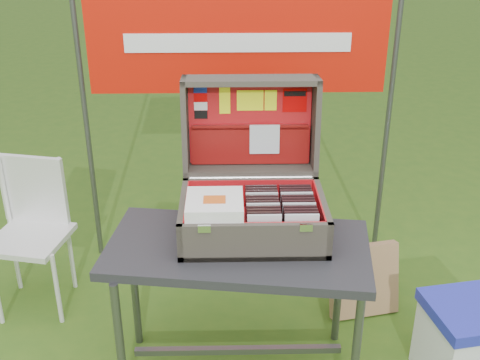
{
  "coord_description": "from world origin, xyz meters",
  "views": [
    {
      "loc": [
        -0.06,
        -2.09,
        2.01
      ],
      "look_at": [
        -0.01,
        0.1,
        0.96
      ],
      "focal_mm": 45.0,
      "sensor_mm": 36.0,
      "label": 1
    }
  ],
  "objects_px": {
    "table": "(238,311)",
    "chair": "(30,241)",
    "cooler": "(476,342)",
    "cardboard_box": "(364,280)",
    "suitcase": "(253,165)"
  },
  "relations": [
    {
      "from": "cooler",
      "to": "cardboard_box",
      "type": "xyz_separation_m",
      "value": [
        -0.4,
        0.5,
        -0.01
      ]
    },
    {
      "from": "suitcase",
      "to": "cooler",
      "type": "height_order",
      "value": "suitcase"
    },
    {
      "from": "cardboard_box",
      "to": "cooler",
      "type": "bearing_deg",
      "value": -63.46
    },
    {
      "from": "cardboard_box",
      "to": "table",
      "type": "bearing_deg",
      "value": -158.64
    },
    {
      "from": "cooler",
      "to": "cardboard_box",
      "type": "height_order",
      "value": "cooler"
    },
    {
      "from": "suitcase",
      "to": "chair",
      "type": "bearing_deg",
      "value": 161.37
    },
    {
      "from": "suitcase",
      "to": "chair",
      "type": "relative_size",
      "value": 0.77
    },
    {
      "from": "chair",
      "to": "cooler",
      "type": "bearing_deg",
      "value": -3.42
    },
    {
      "from": "suitcase",
      "to": "chair",
      "type": "height_order",
      "value": "suitcase"
    },
    {
      "from": "table",
      "to": "cardboard_box",
      "type": "relative_size",
      "value": 2.85
    },
    {
      "from": "chair",
      "to": "table",
      "type": "bearing_deg",
      "value": -14.17
    },
    {
      "from": "table",
      "to": "chair",
      "type": "xyz_separation_m",
      "value": [
        -1.06,
        0.53,
        0.06
      ]
    },
    {
      "from": "table",
      "to": "chair",
      "type": "distance_m",
      "value": 1.19
    },
    {
      "from": "cooler",
      "to": "chair",
      "type": "bearing_deg",
      "value": 154.34
    },
    {
      "from": "chair",
      "to": "cardboard_box",
      "type": "height_order",
      "value": "chair"
    }
  ]
}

